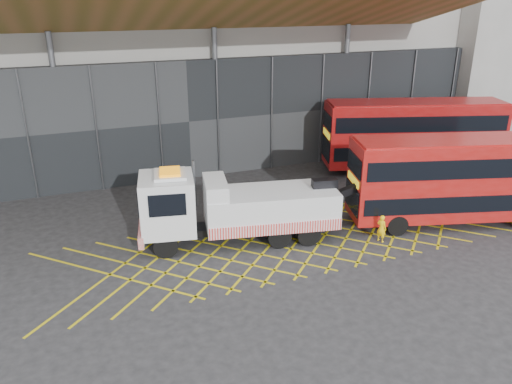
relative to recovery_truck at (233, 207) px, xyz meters
name	(u,v)px	position (x,y,z in m)	size (l,w,h in m)	color
ground_plane	(210,256)	(-1.58, -1.15, -1.91)	(120.00, 120.00, 0.00)	#242426
road_markings	(298,240)	(3.22, -1.15, -1.91)	(26.36, 7.16, 0.01)	gold
construction_building	(162,37)	(0.34, 17.25, 7.06)	(55.00, 23.97, 18.00)	gray
east_building	(494,17)	(30.42, 14.85, 8.09)	(15.00, 12.00, 20.00)	gray
recovery_truck	(233,207)	(0.00, 0.00, 0.00)	(11.94, 4.74, 4.14)	black
bus_towed	(461,177)	(12.34, -2.41, 0.80)	(12.27, 5.98, 4.89)	#9E0F0C
bus_second	(413,133)	(15.58, 5.88, 0.90)	(12.73, 6.47, 5.08)	maroon
worker	(382,228)	(7.13, -2.86, -1.18)	(0.54, 0.35, 1.47)	yellow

